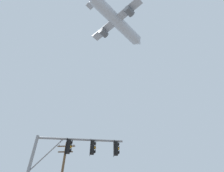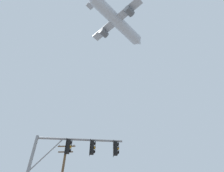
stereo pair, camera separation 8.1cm
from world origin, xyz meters
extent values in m
cylinder|color=gray|center=(-3.30, 7.84, 6.50)|extent=(5.80, 0.95, 0.15)
cylinder|color=gray|center=(-5.33, 7.56, 5.41)|extent=(1.81, 0.33, 2.23)
cube|color=black|center=(-0.87, 8.18, 5.97)|extent=(0.30, 0.35, 0.90)
cylinder|color=black|center=(-0.87, 8.18, 6.48)|extent=(0.05, 0.05, 0.12)
cube|color=black|center=(-1.01, 8.16, 5.97)|extent=(0.09, 0.46, 1.04)
sphere|color=black|center=(-0.73, 8.20, 6.24)|extent=(0.20, 0.20, 0.20)
cylinder|color=black|center=(-0.66, 8.20, 6.30)|extent=(0.07, 0.21, 0.21)
sphere|color=orange|center=(-0.73, 8.20, 5.96)|extent=(0.20, 0.20, 0.20)
cylinder|color=black|center=(-0.66, 8.20, 6.02)|extent=(0.07, 0.21, 0.21)
sphere|color=black|center=(-0.73, 8.20, 5.68)|extent=(0.20, 0.20, 0.20)
cylinder|color=black|center=(-0.66, 8.20, 5.74)|extent=(0.07, 0.21, 0.21)
cube|color=black|center=(-2.46, 7.96, 5.97)|extent=(0.30, 0.35, 0.90)
cylinder|color=black|center=(-2.46, 7.96, 6.48)|extent=(0.05, 0.05, 0.12)
cube|color=black|center=(-2.60, 7.94, 5.97)|extent=(0.09, 0.46, 1.04)
sphere|color=black|center=(-2.32, 7.98, 6.24)|extent=(0.20, 0.20, 0.20)
cylinder|color=black|center=(-2.25, 7.98, 6.30)|extent=(0.07, 0.21, 0.21)
sphere|color=orange|center=(-2.32, 7.98, 5.96)|extent=(0.20, 0.20, 0.20)
cylinder|color=black|center=(-2.25, 7.98, 6.02)|extent=(0.07, 0.21, 0.21)
sphere|color=black|center=(-2.32, 7.98, 5.68)|extent=(0.20, 0.20, 0.20)
cylinder|color=black|center=(-2.25, 7.98, 5.74)|extent=(0.07, 0.21, 0.21)
cube|color=black|center=(-4.05, 7.74, 5.97)|extent=(0.30, 0.35, 0.90)
cylinder|color=black|center=(-4.05, 7.74, 6.48)|extent=(0.05, 0.05, 0.12)
cube|color=black|center=(-4.19, 7.72, 5.97)|extent=(0.09, 0.46, 1.04)
sphere|color=black|center=(-3.91, 7.76, 6.24)|extent=(0.20, 0.20, 0.20)
cylinder|color=black|center=(-3.84, 7.76, 6.30)|extent=(0.07, 0.21, 0.21)
sphere|color=orange|center=(-3.91, 7.76, 5.96)|extent=(0.20, 0.20, 0.20)
cylinder|color=black|center=(-3.84, 7.76, 6.02)|extent=(0.07, 0.21, 0.21)
sphere|color=black|center=(-3.91, 7.76, 5.68)|extent=(0.20, 0.20, 0.20)
cylinder|color=black|center=(-3.84, 7.76, 5.74)|extent=(0.07, 0.21, 0.21)
cube|color=brown|center=(-7.11, 17.85, 10.09)|extent=(2.20, 0.12, 0.12)
cube|color=brown|center=(-7.11, 17.85, 9.39)|extent=(1.80, 0.12, 0.12)
cylinder|color=gray|center=(-8.01, 17.85, 10.21)|extent=(0.10, 0.10, 0.18)
cylinder|color=gray|center=(-6.21, 17.85, 10.21)|extent=(0.10, 0.10, 0.18)
cylinder|color=#B7BCC6|center=(-0.38, 22.62, 45.99)|extent=(13.55, 14.79, 3.03)
cone|color=#B7BCC6|center=(5.89, 29.72, 45.99)|extent=(3.54, 3.47, 2.88)
cube|color=#A8ADB7|center=(-0.69, 22.26, 45.53)|extent=(13.45, 12.22, 0.34)
cylinder|color=#595B60|center=(-4.07, 25.25, 44.63)|extent=(2.78, 2.83, 1.70)
cylinder|color=#595B60|center=(2.69, 19.28, 44.63)|extent=(2.78, 2.83, 1.70)
cube|color=#A8ADB7|center=(-5.39, 16.94, 46.27)|extent=(5.39, 5.04, 0.19)
camera|label=1|loc=(-0.71, -4.35, 1.10)|focal=29.93mm
camera|label=2|loc=(-0.63, -4.35, 1.10)|focal=29.93mm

